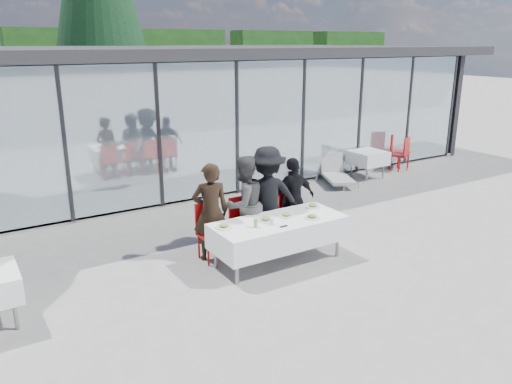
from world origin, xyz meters
TOP-DOWN VIEW (x-y plane):
  - ground at (0.00, 0.00)m, footprint 90.00×90.00m
  - pavilion at (2.00, 8.16)m, footprint 14.80×8.80m
  - dining_table at (-0.34, 0.25)m, footprint 2.26×0.96m
  - diner_a at (-1.23, 0.97)m, footprint 0.77×0.77m
  - diner_chair_a at (-1.23, 1.00)m, footprint 0.44×0.44m
  - diner_b at (-0.58, 0.97)m, footprint 0.98×0.98m
  - diner_chair_b at (-0.58, 1.00)m, footprint 0.44×0.44m
  - diner_c at (-0.10, 0.97)m, footprint 1.49×1.49m
  - diner_chair_c at (-0.10, 1.00)m, footprint 0.44×0.44m
  - diner_d at (0.48, 0.97)m, footprint 0.94×0.94m
  - diner_chair_d at (0.48, 1.00)m, footprint 0.44×0.44m
  - plate_a at (-1.27, 0.42)m, footprint 0.28×0.28m
  - plate_b at (-0.54, 0.33)m, footprint 0.28×0.28m
  - plate_c at (-0.12, 0.33)m, footprint 0.28×0.28m
  - plate_d at (0.56, 0.48)m, footprint 0.28×0.28m
  - plate_extra at (0.19, 0.03)m, footprint 0.28×0.28m
  - juice_bottle at (-0.84, 0.16)m, footprint 0.06×0.06m
  - drinking_glasses at (-0.56, 0.12)m, footprint 0.07×0.07m
  - folded_eyeglasses at (-0.45, -0.05)m, footprint 0.14×0.03m
  - spare_table_right at (4.81, 3.49)m, footprint 0.86×0.86m
  - spare_chair_a at (6.45, 3.94)m, footprint 0.52×0.52m
  - spare_chair_b at (6.21, 3.54)m, footprint 0.58×0.58m
  - lounger at (3.74, 3.55)m, footprint 1.08×1.46m

SIDE VIEW (x-z plane):
  - ground at x=0.00m, z-range 0.00..0.00m
  - lounger at x=3.74m, z-range -0.10..0.62m
  - diner_chair_a at x=-1.23m, z-range 0.05..1.03m
  - diner_chair_b at x=-0.58m, z-range 0.05..1.03m
  - diner_chair_c at x=-0.10m, z-range 0.05..1.03m
  - diner_chair_d at x=0.48m, z-range 0.05..1.03m
  - spare_chair_a at x=6.45m, z-range 0.05..1.03m
  - spare_chair_b at x=6.21m, z-range 0.05..1.03m
  - dining_table at x=-0.34m, z-range 0.16..0.91m
  - spare_table_right at x=4.81m, z-range 0.18..0.92m
  - folded_eyeglasses at x=-0.45m, z-range 0.75..0.76m
  - plate_a at x=-1.27m, z-range 0.74..0.81m
  - plate_b at x=-0.54m, z-range 0.74..0.81m
  - plate_c at x=-0.12m, z-range 0.74..0.81m
  - plate_d at x=0.56m, z-range 0.74..0.81m
  - plate_extra at x=0.19m, z-range 0.74..0.81m
  - diner_d at x=0.48m, z-range 0.00..1.57m
  - drinking_glasses at x=-0.56m, z-range 0.75..0.85m
  - juice_bottle at x=-0.84m, z-range 0.75..0.89m
  - diner_a at x=-1.23m, z-range 0.00..1.69m
  - diner_b at x=-0.58m, z-range 0.00..1.73m
  - diner_c at x=-0.10m, z-range 0.00..1.84m
  - pavilion at x=2.00m, z-range 0.43..3.87m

